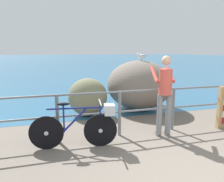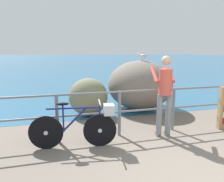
{
  "view_description": "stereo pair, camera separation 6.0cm",
  "coord_description": "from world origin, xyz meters",
  "px_view_note": "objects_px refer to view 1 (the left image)",
  "views": [
    {
      "loc": [
        -2.11,
        -2.22,
        1.89
      ],
      "look_at": [
        -0.73,
        2.57,
        0.95
      ],
      "focal_mm": 34.66,
      "sensor_mm": 36.0,
      "label": 1
    },
    {
      "loc": [
        -2.05,
        -2.24,
        1.89
      ],
      "look_at": [
        -0.73,
        2.57,
        0.95
      ],
      "focal_mm": 34.66,
      "sensor_mm": 36.0,
      "label": 2
    }
  ],
  "objects_px": {
    "bicycle": "(81,125)",
    "seagull": "(142,56)",
    "person_at_railing": "(165,92)",
    "breakwater_boulder_left": "(88,97)",
    "breakwater_boulder_main": "(139,85)"
  },
  "relations": [
    {
      "from": "bicycle",
      "to": "seagull",
      "type": "distance_m",
      "value": 3.47
    },
    {
      "from": "bicycle",
      "to": "person_at_railing",
      "type": "relative_size",
      "value": 0.95
    },
    {
      "from": "person_at_railing",
      "to": "breakwater_boulder_left",
      "type": "relative_size",
      "value": 1.56
    },
    {
      "from": "person_at_railing",
      "to": "seagull",
      "type": "bearing_deg",
      "value": 0.07
    },
    {
      "from": "person_at_railing",
      "to": "seagull",
      "type": "distance_m",
      "value": 2.38
    },
    {
      "from": "breakwater_boulder_main",
      "to": "breakwater_boulder_left",
      "type": "xyz_separation_m",
      "value": [
        -1.74,
        -0.27,
        -0.24
      ]
    },
    {
      "from": "bicycle",
      "to": "person_at_railing",
      "type": "bearing_deg",
      "value": 11.26
    },
    {
      "from": "seagull",
      "to": "breakwater_boulder_main",
      "type": "bearing_deg",
      "value": -28.79
    },
    {
      "from": "person_at_railing",
      "to": "seagull",
      "type": "relative_size",
      "value": 5.86
    },
    {
      "from": "breakwater_boulder_main",
      "to": "bicycle",
      "type": "bearing_deg",
      "value": -133.02
    },
    {
      "from": "person_at_railing",
      "to": "seagull",
      "type": "height_order",
      "value": "seagull"
    },
    {
      "from": "breakwater_boulder_left",
      "to": "seagull",
      "type": "distance_m",
      "value": 2.13
    },
    {
      "from": "bicycle",
      "to": "breakwater_boulder_left",
      "type": "xyz_separation_m",
      "value": [
        0.49,
        2.12,
        0.08
      ]
    },
    {
      "from": "breakwater_boulder_left",
      "to": "seagull",
      "type": "bearing_deg",
      "value": 6.61
    },
    {
      "from": "bicycle",
      "to": "person_at_railing",
      "type": "distance_m",
      "value": 1.91
    }
  ]
}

